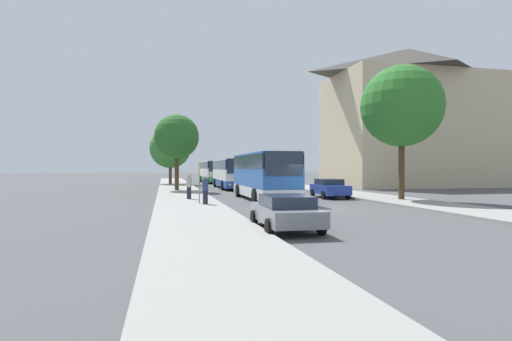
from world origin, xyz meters
name	(u,v)px	position (x,y,z in m)	size (l,w,h in m)	color
ground_plane	(315,208)	(0.00, 0.00, 0.00)	(300.00, 300.00, 0.00)	#4C4C4F
sidewalk_left	(192,209)	(-7.00, 0.00, 0.07)	(4.00, 120.00, 0.15)	gray
sidewalk_right	(422,204)	(7.00, 0.00, 0.07)	(4.00, 120.00, 0.15)	gray
building_right_background	(409,117)	(20.84, 21.90, 8.45)	(18.68, 11.78, 16.90)	#C6B28E
bus_front	(263,175)	(-1.50, 6.15, 1.77)	(2.93, 10.51, 3.30)	silver
bus_middle	(230,173)	(-1.32, 22.03, 1.71)	(2.98, 11.80, 3.19)	#2D519E
bus_rear	(212,171)	(-1.44, 38.57, 1.73)	(2.99, 11.76, 3.23)	#238942
parked_car_left_curb	(285,211)	(-4.07, -7.43, 0.70)	(2.14, 4.34, 1.30)	slate
parked_car_right_near	(330,188)	(3.85, 6.78, 0.76)	(2.25, 4.27, 1.44)	#233D9E
bus_stop_sign	(199,178)	(-6.37, 2.69, 1.71)	(0.08, 0.45, 2.51)	gray
pedestrian_waiting_near	(189,186)	(-6.78, 6.22, 1.02)	(0.36, 0.36, 1.72)	#23232D
pedestrian_waiting_far	(205,190)	(-6.08, 2.06, 1.00)	(0.36, 0.36, 1.70)	#23232D
tree_left_near	(177,137)	(-7.27, 17.24, 5.24)	(4.26, 4.26, 7.24)	#47331E
tree_left_far	(170,148)	(-7.64, 32.37, 4.89)	(5.37, 5.37, 7.43)	#513D23
tree_right_near	(402,106)	(7.37, 2.72, 6.50)	(5.55, 5.55, 9.14)	#47331E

